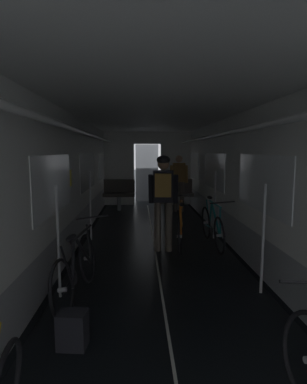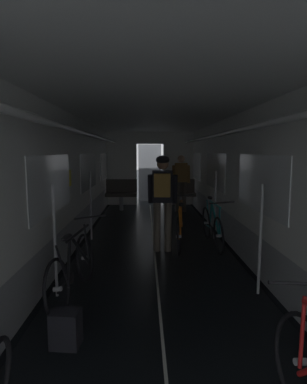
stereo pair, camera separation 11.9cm
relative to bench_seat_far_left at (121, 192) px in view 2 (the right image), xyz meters
name	(u,v)px [view 2 (the right image)]	position (x,y,z in m)	size (l,w,h in m)	color
train_car_shell	(155,158)	(0.90, -4.47, 1.13)	(3.14, 12.34, 2.57)	black
bench_seat_far_left	(121,192)	(0.00, 0.00, 0.00)	(0.98, 0.51, 0.95)	gray
bench_seat_far_right	(179,191)	(1.80, 0.00, 0.00)	(0.98, 0.51, 0.95)	gray
bicycle_teal	(212,226)	(2.02, -3.88, -0.18)	(0.44, 1.69, 0.95)	black
bicycle_black	(73,268)	(-0.14, -6.03, -0.19)	(0.50, 1.69, 0.96)	black
person_cyclist_aisle	(163,193)	(1.05, -4.19, 0.50)	(0.55, 0.41, 1.73)	brown
bicycle_orange_in_aisle	(180,227)	(1.39, -3.93, -0.18)	(0.48, 1.68, 0.94)	black
person_standing_near_bench	(181,179)	(1.80, -0.38, 0.41)	(0.53, 0.23, 1.69)	brown
backpack_on_floor	(66,329)	(0.00, -7.03, -0.40)	(0.26, 0.20, 0.34)	black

